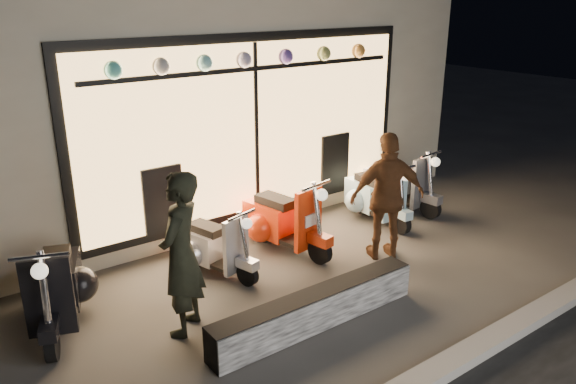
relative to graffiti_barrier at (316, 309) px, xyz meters
name	(u,v)px	position (x,y,z in m)	size (l,w,h in m)	color
ground	(292,296)	(0.17, 0.65, -0.20)	(40.00, 40.00, 0.00)	#383533
kerb	(423,380)	(0.17, -1.35, -0.14)	(40.00, 0.25, 0.12)	slate
shop_building	(120,71)	(0.17, 5.63, 1.90)	(10.20, 6.23, 4.20)	beige
graffiti_barrier	(316,309)	(0.00, 0.00, 0.00)	(2.55, 0.28, 0.40)	black
scooter_silver	(210,245)	(-0.28, 1.80, 0.16)	(0.61, 1.24, 0.88)	black
scooter_red	(279,219)	(0.84, 1.86, 0.22)	(0.64, 1.47, 1.04)	black
scooter_black	(57,284)	(-2.16, 1.76, 0.22)	(0.82, 1.45, 1.05)	black
scooter_blue	(372,195)	(2.65, 1.84, 0.19)	(0.52, 1.36, 0.97)	black
scooter_grey	(394,183)	(3.30, 2.01, 0.21)	(0.55, 1.42, 1.01)	black
man	(181,254)	(-1.15, 0.76, 0.68)	(0.64, 0.42, 1.76)	black
woman	(388,197)	(1.82, 0.76, 0.66)	(1.01, 0.42, 1.72)	brown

